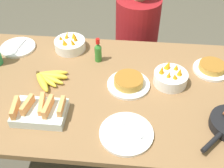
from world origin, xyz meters
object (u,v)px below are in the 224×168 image
(frittata_plate_center, at_px, (212,68))
(hot_sauce_bottle, at_px, (98,51))
(banana_bunch, at_px, (48,78))
(fruit_bowl_mango, at_px, (170,77))
(empty_plate_far_left, at_px, (126,133))
(melon_tray, at_px, (40,111))
(empty_plate_near_front, at_px, (18,47))
(frittata_plate_side, at_px, (129,82))
(person_figure, at_px, (136,49))
(fruit_bowl_citrus, at_px, (70,44))

(frittata_plate_center, bearing_deg, hot_sauce_bottle, 177.18)
(banana_bunch, xyz_separation_m, fruit_bowl_mango, (0.72, 0.05, 0.02))
(empty_plate_far_left, height_order, fruit_bowl_mango, fruit_bowl_mango)
(melon_tray, height_order, empty_plate_near_front, melon_tray)
(melon_tray, height_order, fruit_bowl_mango, fruit_bowl_mango)
(hot_sauce_bottle, bearing_deg, melon_tray, -115.64)
(frittata_plate_side, bearing_deg, empty_plate_near_front, 158.51)
(empty_plate_far_left, bearing_deg, melon_tray, 170.25)
(frittata_plate_center, xyz_separation_m, hot_sauce_bottle, (-0.71, 0.04, 0.05))
(empty_plate_far_left, bearing_deg, fruit_bowl_mango, 60.07)
(hot_sauce_bottle, bearing_deg, frittata_plate_side, -47.08)
(frittata_plate_center, xyz_separation_m, person_figure, (-0.47, 0.57, -0.29))
(fruit_bowl_mango, height_order, person_figure, person_figure)
(frittata_plate_side, bearing_deg, banana_bunch, 179.94)
(empty_plate_far_left, bearing_deg, banana_bunch, 143.78)
(banana_bunch, bearing_deg, empty_plate_far_left, -36.22)
(empty_plate_near_front, relative_size, fruit_bowl_citrus, 1.14)
(empty_plate_near_front, xyz_separation_m, hot_sauce_bottle, (0.56, -0.08, 0.06))
(banana_bunch, distance_m, fruit_bowl_citrus, 0.34)
(empty_plate_near_front, relative_size, fruit_bowl_mango, 1.20)
(fruit_bowl_mango, distance_m, hot_sauce_bottle, 0.48)
(empty_plate_near_front, bearing_deg, frittata_plate_center, -5.23)
(empty_plate_near_front, bearing_deg, melon_tray, -60.72)
(melon_tray, distance_m, person_figure, 1.17)
(fruit_bowl_citrus, bearing_deg, melon_tray, -93.05)
(frittata_plate_center, bearing_deg, frittata_plate_side, -159.68)
(fruit_bowl_mango, relative_size, fruit_bowl_citrus, 0.95)
(melon_tray, bearing_deg, empty_plate_near_front, 119.28)
(frittata_plate_center, relative_size, person_figure, 0.19)
(fruit_bowl_mango, bearing_deg, frittata_plate_side, -168.54)
(banana_bunch, distance_m, melon_tray, 0.28)
(banana_bunch, xyz_separation_m, hot_sauce_bottle, (0.27, 0.22, 0.05))
(melon_tray, bearing_deg, frittata_plate_side, 31.86)
(empty_plate_far_left, bearing_deg, hot_sauce_bottle, 110.42)
(frittata_plate_side, distance_m, empty_plate_far_left, 0.36)
(melon_tray, bearing_deg, fruit_bowl_mango, 25.39)
(hot_sauce_bottle, distance_m, person_figure, 0.67)
(melon_tray, height_order, frittata_plate_side, melon_tray)
(frittata_plate_center, height_order, empty_plate_far_left, frittata_plate_center)
(frittata_plate_center, xyz_separation_m, empty_plate_near_front, (-1.27, 0.12, -0.01))
(banana_bunch, distance_m, empty_plate_far_left, 0.60)
(fruit_bowl_mango, bearing_deg, fruit_bowl_citrus, 156.59)
(melon_tray, bearing_deg, fruit_bowl_citrus, 86.95)
(melon_tray, xyz_separation_m, fruit_bowl_mango, (0.69, 0.33, 0.01))
(banana_bunch, xyz_separation_m, empty_plate_near_front, (-0.29, 0.30, -0.01))
(empty_plate_far_left, xyz_separation_m, fruit_bowl_mango, (0.23, 0.40, 0.03))
(banana_bunch, height_order, melon_tray, melon_tray)
(frittata_plate_side, distance_m, fruit_bowl_mango, 0.25)
(melon_tray, relative_size, hot_sauce_bottle, 1.62)
(frittata_plate_center, height_order, fruit_bowl_citrus, fruit_bowl_citrus)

